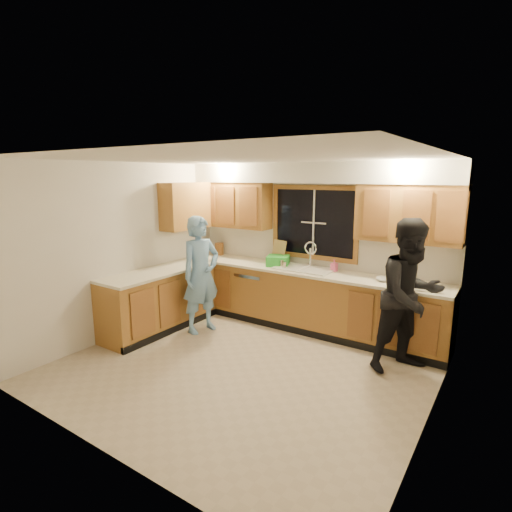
{
  "coord_description": "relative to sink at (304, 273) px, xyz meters",
  "views": [
    {
      "loc": [
        2.65,
        -3.68,
        2.31
      ],
      "look_at": [
        -0.24,
        0.65,
        1.26
      ],
      "focal_mm": 28.0,
      "sensor_mm": 36.0,
      "label": 1
    }
  ],
  "objects": [
    {
      "name": "soffit",
      "position": [
        0.0,
        0.12,
        1.49
      ],
      "size": [
        4.2,
        0.35,
        0.3
      ],
      "primitive_type": "cube",
      "color": "silver",
      "rests_on": "wall_back"
    },
    {
      "name": "knife_block",
      "position": [
        -1.78,
        0.17,
        0.16
      ],
      "size": [
        0.14,
        0.12,
        0.22
      ],
      "primitive_type": "cube",
      "rotation": [
        0.0,
        0.0,
        0.19
      ],
      "color": "brown",
      "rests_on": "countertop_back"
    },
    {
      "name": "window_frame",
      "position": [
        0.0,
        0.29,
        0.74
      ],
      "size": [
        1.44,
        0.03,
        1.14
      ],
      "color": "black",
      "rests_on": "wall_back"
    },
    {
      "name": "cutting_board",
      "position": [
        -0.56,
        0.19,
        0.24
      ],
      "size": [
        0.29,
        0.17,
        0.37
      ],
      "primitive_type": "cube",
      "rotation": [
        -0.21,
        0.0,
        -0.29
      ],
      "color": "tan",
      "rests_on": "countertop_back"
    },
    {
      "name": "upper_cabinets_return",
      "position": [
        -1.94,
        -0.48,
        0.96
      ],
      "size": [
        0.33,
        0.9,
        0.75
      ],
      "primitive_type": "cube",
      "color": "#9F6A2E",
      "rests_on": "wall_left"
    },
    {
      "name": "soap_bottle",
      "position": [
        0.42,
        0.13,
        0.15
      ],
      "size": [
        0.1,
        0.1,
        0.18
      ],
      "primitive_type": "imported",
      "rotation": [
        0.0,
        0.0,
        -0.19
      ],
      "color": "#E6578C",
      "rests_on": "countertop_back"
    },
    {
      "name": "wall_right",
      "position": [
        2.1,
        -1.6,
        0.39
      ],
      "size": [
        0.0,
        3.8,
        3.8
      ],
      "primitive_type": "plane",
      "rotation": [
        1.57,
        0.0,
        -1.57
      ],
      "color": "silver",
      "rests_on": "ground"
    },
    {
      "name": "can_left",
      "position": [
        -0.27,
        -0.14,
        0.11
      ],
      "size": [
        0.07,
        0.07,
        0.11
      ],
      "primitive_type": "cylinder",
      "rotation": [
        0.0,
        0.0,
        -0.18
      ],
      "color": "#BDAD91",
      "rests_on": "countertop_back"
    },
    {
      "name": "can_right",
      "position": [
        -0.34,
        -0.09,
        0.12
      ],
      "size": [
        0.08,
        0.08,
        0.12
      ],
      "primitive_type": "cylinder",
      "rotation": [
        0.0,
        0.0,
        -0.25
      ],
      "color": "#BDAD91",
      "rests_on": "countertop_back"
    },
    {
      "name": "ceiling",
      "position": [
        0.0,
        -1.6,
        1.64
      ],
      "size": [
        4.2,
        4.2,
        0.0
      ],
      "primitive_type": "plane",
      "rotation": [
        3.14,
        0.0,
        0.0
      ],
      "color": "silver"
    },
    {
      "name": "stove",
      "position": [
        -1.8,
        -1.82,
        -0.41
      ],
      "size": [
        0.58,
        0.75,
        0.9
      ],
      "primitive_type": "cube",
      "color": "white",
      "rests_on": "floor"
    },
    {
      "name": "countertop_back",
      "position": [
        0.0,
        -0.02,
        0.04
      ],
      "size": [
        4.2,
        0.63,
        0.04
      ],
      "primitive_type": "cube",
      "color": "#EFE7C9",
      "rests_on": "base_cabinets_back"
    },
    {
      "name": "wall_left",
      "position": [
        -2.1,
        -1.6,
        0.39
      ],
      "size": [
        0.0,
        3.8,
        3.8
      ],
      "primitive_type": "plane",
      "rotation": [
        1.57,
        0.0,
        1.57
      ],
      "color": "silver",
      "rests_on": "ground"
    },
    {
      "name": "upper_cabinets_left",
      "position": [
        -1.43,
        0.13,
        0.96
      ],
      "size": [
        1.35,
        0.33,
        0.75
      ],
      "primitive_type": "cube",
      "color": "#9F6A2E",
      "rests_on": "wall_back"
    },
    {
      "name": "base_cabinets_back",
      "position": [
        0.0,
        -0.0,
        -0.42
      ],
      "size": [
        4.2,
        0.6,
        0.88
      ],
      "primitive_type": "cube",
      "color": "#9F6A2E",
      "rests_on": "ground"
    },
    {
      "name": "woman",
      "position": [
        1.66,
        -0.53,
        0.05
      ],
      "size": [
        1.09,
        1.13,
        1.84
      ],
      "primitive_type": "imported",
      "rotation": [
        0.0,
        0.0,
        0.92
      ],
      "color": "black",
      "rests_on": "floor"
    },
    {
      "name": "dish_crate",
      "position": [
        -0.47,
        0.0,
        0.13
      ],
      "size": [
        0.42,
        0.41,
        0.16
      ],
      "primitive_type": "cube",
      "rotation": [
        0.0,
        0.0,
        0.37
      ],
      "color": "green",
      "rests_on": "countertop_back"
    },
    {
      "name": "countertop_left",
      "position": [
        -1.79,
        -1.25,
        0.04
      ],
      "size": [
        0.63,
        1.9,
        0.04
      ],
      "primitive_type": "cube",
      "color": "#EFE7C9",
      "rests_on": "base_cabinets_left"
    },
    {
      "name": "upper_cabinets_right",
      "position": [
        1.43,
        0.13,
        0.96
      ],
      "size": [
        1.35,
        0.33,
        0.75
      ],
      "primitive_type": "cube",
      "color": "#9F6A2E",
      "rests_on": "wall_back"
    },
    {
      "name": "bowl",
      "position": [
        1.2,
        -0.03,
        0.08
      ],
      "size": [
        0.23,
        0.23,
        0.05
      ],
      "primitive_type": "imported",
      "rotation": [
        0.0,
        0.0,
        0.13
      ],
      "color": "silver",
      "rests_on": "countertop_back"
    },
    {
      "name": "wall_back",
      "position": [
        0.0,
        0.3,
        0.39
      ],
      "size": [
        4.2,
        0.0,
        4.2
      ],
      "primitive_type": "plane",
      "rotation": [
        1.57,
        0.0,
        0.0
      ],
      "color": "silver",
      "rests_on": "ground"
    },
    {
      "name": "sink",
      "position": [
        0.0,
        0.0,
        0.0
      ],
      "size": [
        0.86,
        0.52,
        0.57
      ],
      "color": "silver",
      "rests_on": "countertop_back"
    },
    {
      "name": "floor",
      "position": [
        0.0,
        -1.6,
        -0.86
      ],
      "size": [
        4.2,
        4.2,
        0.0
      ],
      "primitive_type": "plane",
      "color": "#B7A68D",
      "rests_on": "ground"
    },
    {
      "name": "base_cabinets_left",
      "position": [
        -1.8,
        -1.25,
        -0.42
      ],
      "size": [
        0.6,
        1.9,
        0.88
      ],
      "primitive_type": "cube",
      "color": "#9F6A2E",
      "rests_on": "ground"
    },
    {
      "name": "man",
      "position": [
        -1.22,
        -0.97,
        0.01
      ],
      "size": [
        0.55,
        0.71,
        1.74
      ],
      "primitive_type": "imported",
      "rotation": [
        0.0,
        0.0,
        1.34
      ],
      "color": "#6999C8",
      "rests_on": "floor"
    },
    {
      "name": "dishwasher",
      "position": [
        -0.85,
        -0.01,
        -0.45
      ],
      "size": [
        0.6,
        0.56,
        0.82
      ],
      "primitive_type": "cube",
      "color": "white",
      "rests_on": "floor"
    }
  ]
}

